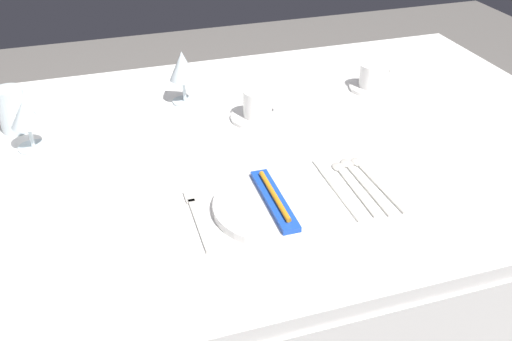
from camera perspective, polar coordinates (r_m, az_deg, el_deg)
name	(u,v)px	position (r m, az deg, el deg)	size (l,w,h in m)	color
dining_table	(241,174)	(1.40, -1.52, -0.37)	(1.80, 1.11, 0.74)	white
dinner_plate	(274,206)	(1.14, 1.83, -3.57)	(0.25, 0.25, 0.02)	white
toothbrush_package	(274,199)	(1.13, 1.84, -2.89)	(0.04, 0.21, 0.02)	blue
fork_outer	(197,217)	(1.13, -5.93, -4.65)	(0.02, 0.20, 0.00)	beige
dinner_knife	(338,190)	(1.21, 8.23, -1.91)	(0.02, 0.23, 0.00)	beige
spoon_soup	(349,181)	(1.24, 9.34, -1.06)	(0.03, 0.21, 0.01)	beige
spoon_dessert	(360,179)	(1.26, 10.38, -0.80)	(0.03, 0.23, 0.01)	beige
spoon_tea	(372,177)	(1.27, 11.53, -0.63)	(0.03, 0.22, 0.01)	beige
saucer_left	(257,117)	(1.48, 0.13, 5.38)	(0.14, 0.14, 0.01)	white
coffee_cup_left	(258,103)	(1.46, 0.21, 6.79)	(0.10, 0.07, 0.07)	white
saucer_right	(371,88)	(1.68, 11.50, 8.16)	(0.13, 0.13, 0.01)	white
coffee_cup_right	(373,75)	(1.66, 11.70, 9.35)	(0.10, 0.08, 0.07)	white
wine_glass_centre	(183,68)	(1.54, -7.38, 10.15)	(0.07, 0.07, 0.15)	silver
wine_glass_left	(26,116)	(1.41, -22.09, 5.07)	(0.07, 0.07, 0.12)	silver
drink_tumbler	(13,112)	(1.53, -23.21, 5.41)	(0.07, 0.07, 0.11)	silver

